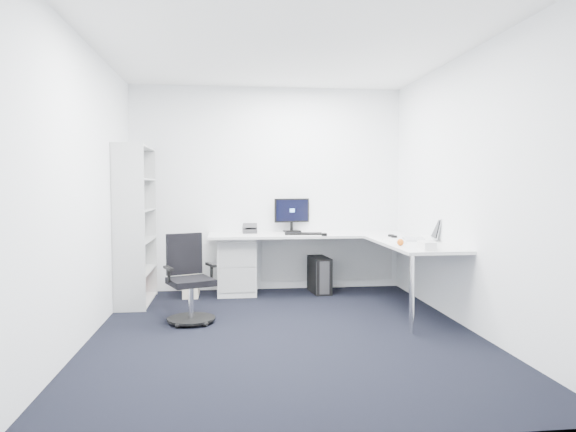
{
  "coord_description": "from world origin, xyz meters",
  "views": [
    {
      "loc": [
        -0.52,
        -4.77,
        1.4
      ],
      "look_at": [
        0.15,
        1.05,
        1.05
      ],
      "focal_mm": 32.0,
      "sensor_mm": 36.0,
      "label": 1
    }
  ],
  "objects": [
    {
      "name": "mouse",
      "position": [
        0.65,
        1.45,
        0.79
      ],
      "size": [
        0.07,
        0.11,
        0.03
      ],
      "primitive_type": "cube",
      "rotation": [
        0.0,
        0.0,
        -0.08
      ],
      "color": "black",
      "rests_on": "l_desk"
    },
    {
      "name": "headphones",
      "position": [
        1.44,
        1.2,
        0.8
      ],
      "size": [
        0.11,
        0.17,
        0.05
      ],
      "primitive_type": null,
      "rotation": [
        0.0,
        0.0,
        0.01
      ],
      "color": "black",
      "rests_on": "l_desk"
    },
    {
      "name": "white_keyboard",
      "position": [
        1.29,
        0.71,
        0.78
      ],
      "size": [
        0.17,
        0.41,
        0.01
      ],
      "primitive_type": "cube",
      "rotation": [
        0.0,
        0.0,
        0.13
      ],
      "color": "white",
      "rests_on": "l_desk"
    },
    {
      "name": "bookshelf",
      "position": [
        -1.62,
        1.45,
        0.93
      ],
      "size": [
        0.36,
        0.93,
        1.87
      ],
      "primitive_type": null,
      "color": "#B0B2B2",
      "rests_on": "ground"
    },
    {
      "name": "task_chair",
      "position": [
        -0.91,
        0.47,
        0.45
      ],
      "size": [
        0.66,
        0.66,
        0.9
      ],
      "primitive_type": null,
      "rotation": [
        0.0,
        0.0,
        0.4
      ],
      "color": "black",
      "rests_on": "ground"
    },
    {
      "name": "drawer_pedestal",
      "position": [
        -0.43,
        1.85,
        0.38
      ],
      "size": [
        0.49,
        0.61,
        0.75
      ],
      "primitive_type": "cube",
      "color": "silver",
      "rests_on": "ground"
    },
    {
      "name": "laptop",
      "position": [
        1.59,
        0.84,
        0.91
      ],
      "size": [
        0.44,
        0.43,
        0.26
      ],
      "primitive_type": null,
      "rotation": [
        0.0,
        0.0,
        -0.21
      ],
      "color": "silver",
      "rests_on": "l_desk"
    },
    {
      "name": "orange_fruit",
      "position": [
        1.24,
        0.34,
        0.81
      ],
      "size": [
        0.07,
        0.07,
        0.07
      ],
      "primitive_type": "sphere",
      "color": "#D35D12",
      "rests_on": "l_desk"
    },
    {
      "name": "ground",
      "position": [
        0.0,
        0.0,
        0.0
      ],
      "size": [
        4.2,
        4.2,
        0.0
      ],
      "primitive_type": "plane",
      "color": "black"
    },
    {
      "name": "wall_front",
      "position": [
        0.0,
        -2.1,
        1.35
      ],
      "size": [
        3.6,
        0.02,
        2.7
      ],
      "primitive_type": "cube",
      "color": "white",
      "rests_on": "ground"
    },
    {
      "name": "black_pc_tower",
      "position": [
        0.65,
        1.79,
        0.23
      ],
      "size": [
        0.26,
        0.5,
        0.47
      ],
      "primitive_type": "cube",
      "rotation": [
        0.0,
        0.0,
        0.11
      ],
      "color": "black",
      "rests_on": "ground"
    },
    {
      "name": "tissue_box",
      "position": [
        1.38,
        -0.01,
        0.82
      ],
      "size": [
        0.13,
        0.23,
        0.08
      ],
      "primitive_type": "cube",
      "rotation": [
        0.0,
        0.0,
        -0.04
      ],
      "color": "white",
      "rests_on": "l_desk"
    },
    {
      "name": "black_keyboard",
      "position": [
        0.41,
        1.62,
        0.79
      ],
      "size": [
        0.48,
        0.21,
        0.02
      ],
      "primitive_type": "cube",
      "rotation": [
        0.0,
        0.0,
        -0.08
      ],
      "color": "black",
      "rests_on": "l_desk"
    },
    {
      "name": "wall_left",
      "position": [
        -1.8,
        0.0,
        1.35
      ],
      "size": [
        0.02,
        4.2,
        2.7
      ],
      "primitive_type": "cube",
      "color": "white",
      "rests_on": "ground"
    },
    {
      "name": "wall_right",
      "position": [
        1.8,
        0.0,
        1.35
      ],
      "size": [
        0.02,
        4.2,
        2.7
      ],
      "primitive_type": "cube",
      "color": "white",
      "rests_on": "ground"
    },
    {
      "name": "power_strip",
      "position": [
        0.9,
        2.1,
        0.02
      ],
      "size": [
        0.33,
        0.06,
        0.04
      ],
      "primitive_type": "cube",
      "rotation": [
        0.0,
        0.0,
        0.02
      ],
      "color": "white",
      "rests_on": "ground"
    },
    {
      "name": "beige_pc_tower",
      "position": [
        -1.0,
        1.76,
        0.2
      ],
      "size": [
        0.19,
        0.43,
        0.41
      ],
      "primitive_type": "cube",
      "rotation": [
        0.0,
        0.0,
        -0.0
      ],
      "color": "beige",
      "rests_on": "ground"
    },
    {
      "name": "l_desk",
      "position": [
        0.55,
        1.4,
        0.39
      ],
      "size": [
        2.66,
        1.49,
        0.78
      ],
      "primitive_type": null,
      "color": "silver",
      "rests_on": "ground"
    },
    {
      "name": "monitor",
      "position": [
        0.31,
        2.01,
        1.01
      ],
      "size": [
        0.5,
        0.25,
        0.46
      ],
      "primitive_type": null,
      "rotation": [
        0.0,
        0.0,
        0.2
      ],
      "color": "black",
      "rests_on": "l_desk"
    },
    {
      "name": "ceiling",
      "position": [
        0.0,
        0.0,
        2.7
      ],
      "size": [
        4.2,
        4.2,
        0.0
      ],
      "primitive_type": "plane",
      "color": "white"
    },
    {
      "name": "desk_phone",
      "position": [
        -0.25,
        1.9,
        0.84
      ],
      "size": [
        0.19,
        0.19,
        0.13
      ],
      "primitive_type": null,
      "rotation": [
        0.0,
        0.0,
        0.04
      ],
      "color": "#2D2D2F",
      "rests_on": "l_desk"
    },
    {
      "name": "wall_back",
      "position": [
        0.0,
        2.1,
        1.35
      ],
      "size": [
        3.6,
        0.02,
        2.7
      ],
      "primitive_type": "cube",
      "color": "white",
      "rests_on": "ground"
    }
  ]
}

